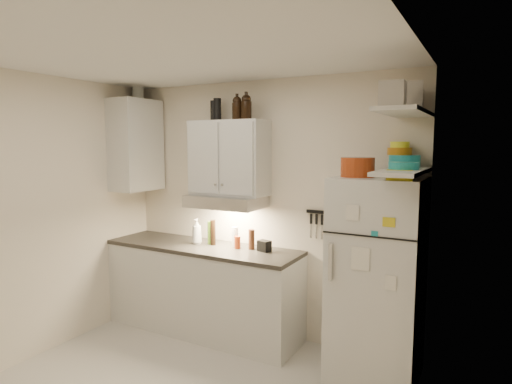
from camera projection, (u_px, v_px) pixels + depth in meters
The scene contains 35 objects.
ceiling at pixel (161, 50), 2.93m from camera, with size 3.20×3.00×0.02m, color white.
back_wall at pixel (263, 209), 4.39m from camera, with size 3.20×0.02×2.60m, color beige.
left_wall at pixel (27, 218), 3.85m from camera, with size 0.02×3.00×2.60m, color beige.
right_wall at pixel (396, 268), 2.31m from camera, with size 0.02×3.00×2.60m, color beige.
base_cabinet at pixel (203, 290), 4.48m from camera, with size 2.10×0.60×0.88m, color silver.
countertop at pixel (202, 247), 4.43m from camera, with size 2.10×0.62×0.04m, color #2D2A27.
upper_cabinet at pixel (229, 158), 4.32m from camera, with size 0.80×0.33×0.75m, color silver.
side_cabinet at pixel (136, 145), 4.74m from camera, with size 0.33×0.55×1.00m, color silver.
range_hood at pixel (226, 201), 4.32m from camera, with size 0.76×0.46×0.12m, color silver.
fridge at pixel (377, 279), 3.54m from camera, with size 0.70×0.68×1.70m, color silver.
shelf_hi at pixel (405, 112), 3.17m from camera, with size 0.30×0.95×0.03m, color silver.
shelf_lo at pixel (403, 171), 3.22m from camera, with size 0.30×0.95×0.03m, color silver.
knife_strip at pixel (328, 213), 4.03m from camera, with size 0.42×0.02×0.03m, color black.
dutch_oven at pixel (358, 167), 3.46m from camera, with size 0.27×0.27×0.16m, color #953211.
book_stack at pixel (400, 175), 3.19m from camera, with size 0.18×0.23×0.08m, color gold.
spice_jar at pixel (392, 173), 3.27m from camera, with size 0.05×0.05×0.09m, color silver.
stock_pot at pixel (407, 102), 3.52m from camera, with size 0.26×0.26×0.19m, color silver.
tin_a at pixel (408, 96), 3.06m from camera, with size 0.19×0.17×0.19m, color #AAAAAD.
tin_b at pixel (393, 94), 2.84m from camera, with size 0.16×0.16×0.16m, color #AAAAAD.
bowl_teal at pixel (404, 161), 3.51m from camera, with size 0.25×0.25×0.10m, color teal.
bowl_orange at pixel (400, 151), 3.56m from camera, with size 0.20×0.20×0.06m, color #B87111.
bowl_yellow at pixel (400, 145), 3.55m from camera, with size 0.16×0.16×0.05m, color yellow.
plates at pixel (404, 166), 3.20m from camera, with size 0.22×0.22×0.06m, color teal.
growler_a at pixel (237, 108), 4.15m from camera, with size 0.10×0.10×0.23m, color black, non-canonical shape.
growler_b at pixel (246, 107), 4.10m from camera, with size 0.10×0.10×0.24m, color black, non-canonical shape.
thermos_a at pixel (217, 110), 4.37m from camera, with size 0.08×0.08×0.23m, color black.
thermos_b at pixel (214, 111), 4.39m from camera, with size 0.07×0.07×0.21m, color black.
side_jar at pixel (138, 93), 4.81m from camera, with size 0.13×0.13×0.17m, color silver.
soap_bottle at pixel (197, 230), 4.48m from camera, with size 0.11×0.12×0.30m, color silver.
pepper_mill at pixel (252, 239), 4.26m from camera, with size 0.06×0.06×0.20m, color #572E1A.
oil_bottle at pixel (210, 233), 4.47m from camera, with size 0.05×0.05×0.24m, color #456C1B.
vinegar_bottle at pixel (213, 233), 4.43m from camera, with size 0.05×0.05×0.26m, color black.
clear_bottle at pixel (235, 237), 4.38m from camera, with size 0.07×0.07×0.20m, color silver.
red_jar at pixel (237, 242), 4.29m from camera, with size 0.06×0.06×0.12m, color #953211.
caddy at pixel (264, 246), 4.18m from camera, with size 0.12×0.09×0.11m, color black.
Camera 1 is at (2.03, -2.33, 1.97)m, focal length 30.00 mm.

